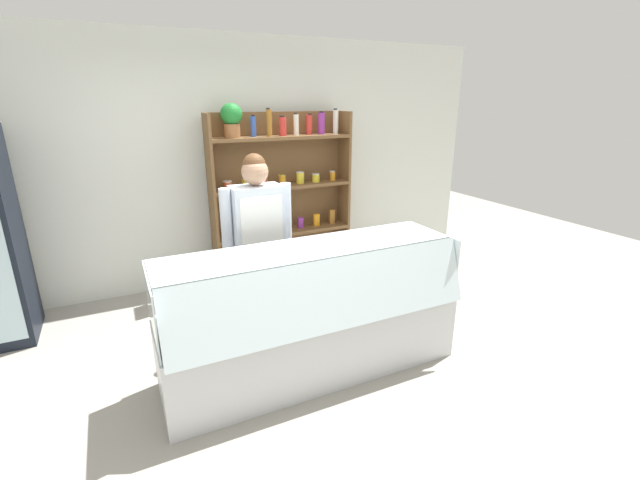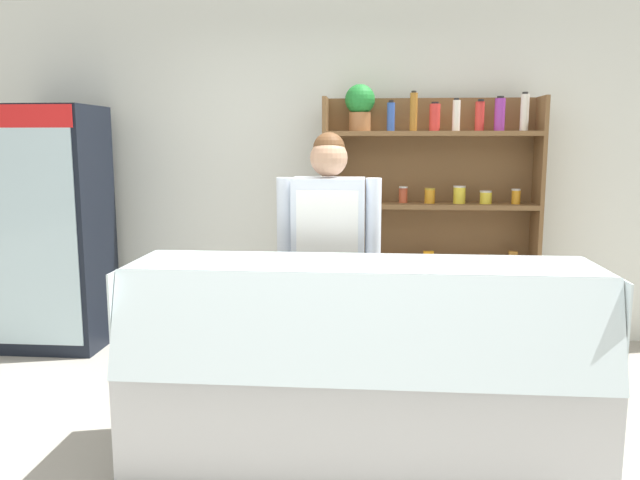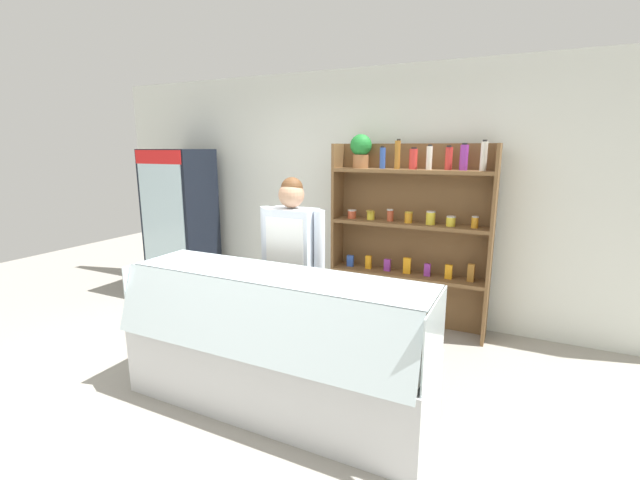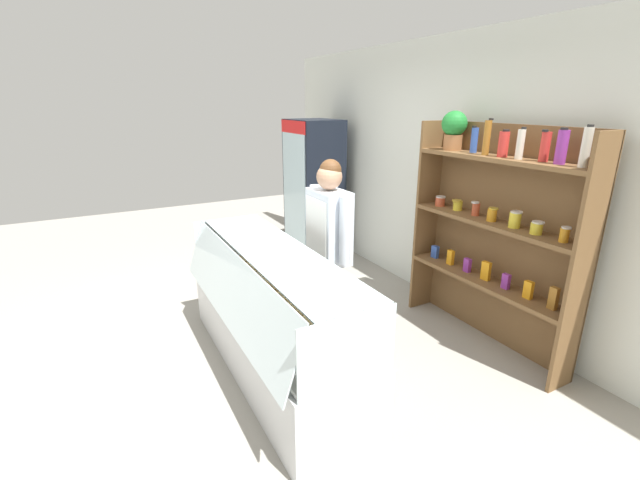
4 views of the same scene
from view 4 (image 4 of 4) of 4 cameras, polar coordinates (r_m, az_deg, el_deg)
name	(u,v)px [view 4 (image 4 of 4)]	position (r m, az deg, el deg)	size (l,w,h in m)	color
ground_plane	(264,357)	(3.82, -7.45, -15.16)	(12.00, 12.00, 0.00)	gray
back_wall	(464,179)	(4.49, 18.67, 7.75)	(6.80, 0.10, 2.70)	silver
drinks_fridge	(313,188)	(6.00, -0.88, 6.94)	(0.75, 0.61, 1.85)	black
shelving_unit	(493,221)	(3.93, 22.06, 2.38)	(1.61, 0.29, 2.00)	brown
deli_display_case	(272,333)	(3.51, -6.41, -12.28)	(2.25, 0.73, 1.01)	silver
shop_clerk	(328,238)	(3.66, 1.13, 0.26)	(0.60, 0.25, 1.63)	#2D2D38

